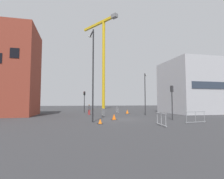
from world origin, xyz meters
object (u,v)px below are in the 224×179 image
Objects in this scene: construction_crane at (103,51)px; traffic_cone_on_verge at (127,112)px; traffic_light_crosswalk at (172,97)px; pedestrian_walking at (89,109)px; streetlamp_short at (145,90)px; streetlamp_tall at (93,68)px; traffic_light_verge at (84,98)px; traffic_cone_orange at (114,117)px; traffic_cone_striped at (100,121)px.

construction_crane reaches higher than traffic_cone_on_verge.
pedestrian_walking is (-8.20, 10.25, -1.63)m from traffic_light_crosswalk.
construction_crane is 30.81m from streetlamp_short.
pedestrian_walking is at bearing 86.34° from streetlamp_tall.
traffic_light_verge is 6.20× the size of traffic_cone_orange.
streetlamp_short is 9.17× the size of traffic_cone_on_verge.
traffic_cone_on_verge is at bearing 62.77° from traffic_cone_striped.
traffic_cone_on_verge is (-1.61, 11.29, -2.24)m from traffic_light_crosswalk.
traffic_light_verge is at bearing 89.00° from streetlamp_tall.
traffic_light_crosswalk is 11.62m from traffic_cone_on_verge.
streetlamp_tall is 1.47× the size of streetlamp_short.
streetlamp_short is at bearing 40.22° from streetlamp_tall.
traffic_cone_on_verge is at bearing 64.40° from traffic_cone_orange.
construction_crane reaches higher than pedestrian_walking.
streetlamp_tall reaches higher than traffic_cone_orange.
pedestrian_walking is at bearing 102.80° from traffic_cone_orange.
streetlamp_tall is at bearing -101.52° from construction_crane.
streetlamp_tall is 9.29m from traffic_light_crosswalk.
traffic_light_crosswalk is 8.84m from traffic_cone_striped.
streetlamp_short is 3.94× the size of pedestrian_walking.
traffic_cone_orange is (-4.53, -33.44, -17.30)m from construction_crane.
traffic_light_verge is 2.47× the size of pedestrian_walking.
traffic_light_crosswalk is at bearing -81.88° from traffic_cone_on_verge.
streetlamp_tall is at bearing -148.02° from traffic_cone_orange.
streetlamp_tall is at bearing -179.97° from traffic_light_crosswalk.
pedestrian_walking is 6.69m from traffic_cone_on_verge.
traffic_cone_orange is (2.10, 3.41, 0.08)m from traffic_cone_striped.
construction_crane reaches higher than traffic_light_verge.
streetlamp_short reaches higher than traffic_cone_striped.
traffic_light_verge is 18.11m from traffic_cone_striped.
traffic_light_crosswalk is (1.70, -35.06, -15.04)m from construction_crane.
traffic_cone_on_verge is at bearing -35.01° from traffic_light_verge.
pedestrian_walking is 2.51× the size of traffic_cone_orange.
traffic_light_crosswalk reaches higher than traffic_cone_orange.
traffic_light_verge reaches higher than traffic_light_crosswalk.
traffic_cone_orange is at bearing -97.72° from construction_crane.
traffic_cone_orange is 0.93× the size of traffic_cone_on_verge.
construction_crane reaches higher than traffic_cone_striped.
traffic_light_verge is at bearing 144.99° from traffic_cone_on_verge.
traffic_cone_striped is (0.52, -1.78, -5.17)m from streetlamp_tall.
traffic_cone_on_verge is (6.72, 13.07, 0.10)m from traffic_cone_striped.
traffic_light_crosswalk is (8.85, 0.00, -2.83)m from streetlamp_tall.
pedestrian_walking is 8.86m from traffic_cone_orange.
construction_crane reaches higher than traffic_light_crosswalk.
traffic_cone_striped is (-8.44, -9.35, -3.58)m from streetlamp_short.
traffic_light_verge is at bearing -109.95° from construction_crane.
traffic_cone_orange is at bearing -77.20° from pedestrian_walking.
traffic_cone_orange is (2.61, 1.63, -5.10)m from streetlamp_tall.
traffic_cone_on_verge is at bearing 114.82° from streetlamp_short.
streetlamp_tall is 14.34m from traffic_cone_on_verge.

